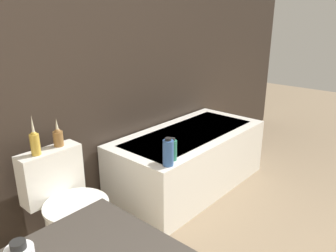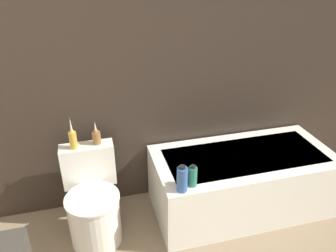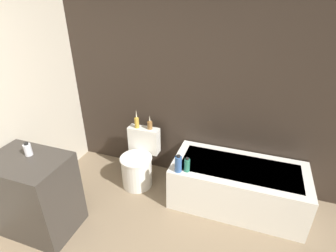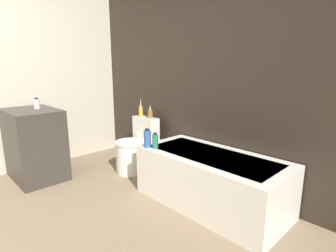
{
  "view_description": "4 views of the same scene",
  "coord_description": "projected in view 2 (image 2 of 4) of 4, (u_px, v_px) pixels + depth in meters",
  "views": [
    {
      "loc": [
        -1.49,
        0.22,
        1.58
      ],
      "look_at": [
        0.32,
        1.81,
        0.75
      ],
      "focal_mm": 35.0,
      "sensor_mm": 36.0,
      "label": 1
    },
    {
      "loc": [
        -0.45,
        -0.15,
        2.06
      ],
      "look_at": [
        0.06,
        1.79,
        1.0
      ],
      "focal_mm": 35.0,
      "sensor_mm": 36.0,
      "label": 2
    },
    {
      "loc": [
        0.8,
        -0.64,
        2.37
      ],
      "look_at": [
        -0.06,
        1.83,
        0.99
      ],
      "focal_mm": 28.0,
      "sensor_mm": 36.0,
      "label": 3
    },
    {
      "loc": [
        2.28,
        -0.13,
        1.42
      ],
      "look_at": [
        0.23,
        1.85,
        0.77
      ],
      "focal_mm": 28.0,
      "sensor_mm": 36.0,
      "label": 4
    }
  ],
  "objects": [
    {
      "name": "wall_back_tiled",
      "position": [
        142.0,
        61.0,
        2.6
      ],
      "size": [
        6.4,
        0.06,
        2.6
      ],
      "color": "#332821",
      "rests_on": "ground_plane"
    },
    {
      "name": "bathtub",
      "position": [
        241.0,
        181.0,
        2.89
      ],
      "size": [
        1.54,
        0.74,
        0.54
      ],
      "color": "white",
      "rests_on": "ground"
    },
    {
      "name": "toilet",
      "position": [
        93.0,
        205.0,
        2.58
      ],
      "size": [
        0.42,
        0.56,
        0.73
      ],
      "color": "white",
      "rests_on": "ground"
    },
    {
      "name": "vase_gold",
      "position": [
        73.0,
        138.0,
        2.48
      ],
      "size": [
        0.06,
        0.06,
        0.26
      ],
      "color": "gold",
      "rests_on": "toilet"
    },
    {
      "name": "vase_silver",
      "position": [
        96.0,
        136.0,
        2.55
      ],
      "size": [
        0.07,
        0.07,
        0.2
      ],
      "color": "olive",
      "rests_on": "toilet"
    },
    {
      "name": "shampoo_bottle_tall",
      "position": [
        182.0,
        179.0,
        2.31
      ],
      "size": [
        0.08,
        0.08,
        0.21
      ],
      "color": "#335999",
      "rests_on": "bathtub"
    },
    {
      "name": "shampoo_bottle_short",
      "position": [
        193.0,
        176.0,
        2.37
      ],
      "size": [
        0.06,
        0.06,
        0.18
      ],
      "color": "#267259",
      "rests_on": "bathtub"
    }
  ]
}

